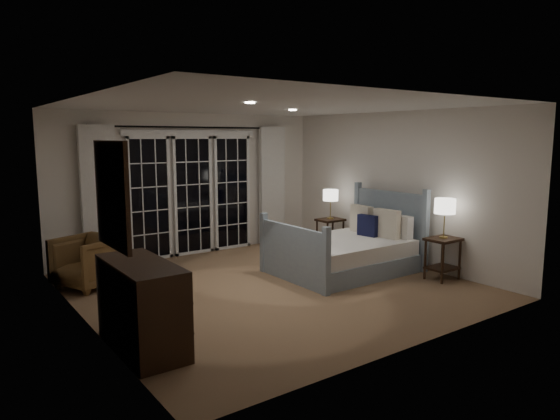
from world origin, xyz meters
TOP-DOWN VIEW (x-y plane):
  - floor at (0.00, 0.00)m, footprint 5.00×5.00m
  - ceiling at (0.00, 0.00)m, footprint 5.00×5.00m
  - wall_left at (-2.50, 0.00)m, footprint 0.02×5.00m
  - wall_right at (2.50, 0.00)m, footprint 0.02×5.00m
  - wall_back at (0.00, 2.50)m, footprint 5.00×0.02m
  - wall_front at (0.00, -2.50)m, footprint 5.00×0.02m
  - french_doors at (0.00, 2.46)m, footprint 2.50×0.04m
  - curtain_rod at (0.00, 2.40)m, footprint 3.50×0.03m
  - curtain_left at (-1.65, 2.38)m, footprint 0.55×0.10m
  - curtain_right at (1.65, 2.38)m, footprint 0.55×0.10m
  - downlight_a at (0.80, 0.60)m, footprint 0.12×0.12m
  - downlight_b at (-0.60, -0.40)m, footprint 0.12×0.12m
  - bed at (1.42, -0.01)m, footprint 2.07×1.48m
  - nightstand_left at (2.24, -1.17)m, footprint 0.48×0.38m
  - nightstand_right at (2.13, 1.20)m, footprint 0.46×0.37m
  - lamp_left at (2.24, -1.17)m, footprint 0.30×0.30m
  - lamp_right at (2.13, 1.20)m, footprint 0.28×0.28m
  - armchair at (-2.10, 1.48)m, footprint 1.03×1.02m
  - dresser at (-2.23, -0.96)m, footprint 0.53×1.24m
  - mirror at (-2.47, -0.96)m, footprint 0.05×0.85m

SIDE VIEW (x-z plane):
  - floor at x=0.00m, z-range 0.00..0.00m
  - bed at x=1.42m, z-range -0.29..0.91m
  - armchair at x=-2.10m, z-range 0.00..0.72m
  - nightstand_right at x=2.13m, z-range 0.09..0.69m
  - nightstand_left at x=2.24m, z-range 0.10..0.72m
  - dresser at x=-2.23m, z-range 0.00..0.88m
  - lamp_right at x=2.13m, z-range 0.76..1.29m
  - lamp_left at x=2.24m, z-range 0.79..1.37m
  - french_doors at x=0.00m, z-range -0.01..2.19m
  - curtain_left at x=-1.65m, z-range 0.02..2.27m
  - curtain_right at x=1.65m, z-range 0.02..2.27m
  - wall_left at x=-2.50m, z-range 0.00..2.50m
  - wall_right at x=2.50m, z-range 0.00..2.50m
  - wall_back at x=0.00m, z-range 0.00..2.50m
  - wall_front at x=0.00m, z-range 0.00..2.50m
  - mirror at x=-2.47m, z-range 1.05..2.05m
  - curtain_rod at x=0.00m, z-range 2.23..2.27m
  - downlight_a at x=0.80m, z-range 2.48..2.50m
  - downlight_b at x=-0.60m, z-range 2.48..2.50m
  - ceiling at x=0.00m, z-range 2.50..2.50m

